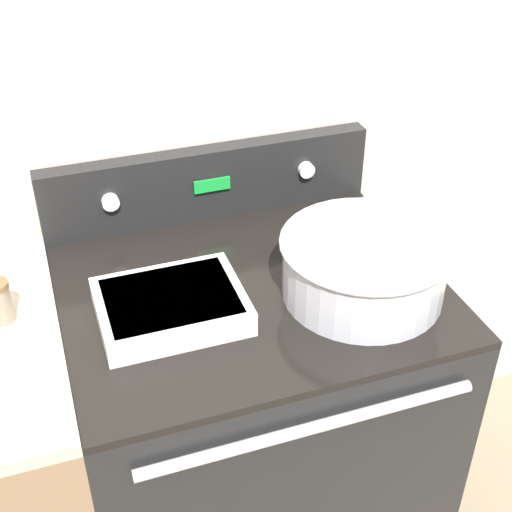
{
  "coord_description": "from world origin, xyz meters",
  "views": [
    {
      "loc": [
        -0.39,
        -0.84,
        1.87
      ],
      "look_at": [
        0.02,
        0.36,
        1.01
      ],
      "focal_mm": 50.0,
      "sensor_mm": 36.0,
      "label": 1
    }
  ],
  "objects_px": {
    "mixing_bowl": "(364,264)",
    "ladle": "(410,235)",
    "casserole_dish": "(171,305)",
    "spice_jar_brown_cap": "(0,301)"
  },
  "relations": [
    {
      "from": "mixing_bowl",
      "to": "ladle",
      "type": "relative_size",
      "value": 1.24
    },
    {
      "from": "ladle",
      "to": "casserole_dish",
      "type": "bearing_deg",
      "value": -173.99
    },
    {
      "from": "mixing_bowl",
      "to": "ladle",
      "type": "distance_m",
      "value": 0.21
    },
    {
      "from": "mixing_bowl",
      "to": "spice_jar_brown_cap",
      "type": "bearing_deg",
      "value": 169.0
    },
    {
      "from": "mixing_bowl",
      "to": "casserole_dish",
      "type": "distance_m",
      "value": 0.41
    },
    {
      "from": "casserole_dish",
      "to": "ladle",
      "type": "relative_size",
      "value": 1.02
    },
    {
      "from": "ladle",
      "to": "spice_jar_brown_cap",
      "type": "bearing_deg",
      "value": 178.37
    },
    {
      "from": "casserole_dish",
      "to": "mixing_bowl",
      "type": "bearing_deg",
      "value": -7.7
    },
    {
      "from": "casserole_dish",
      "to": "spice_jar_brown_cap",
      "type": "height_order",
      "value": "spice_jar_brown_cap"
    },
    {
      "from": "spice_jar_brown_cap",
      "to": "ladle",
      "type": "bearing_deg",
      "value": -1.63
    }
  ]
}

